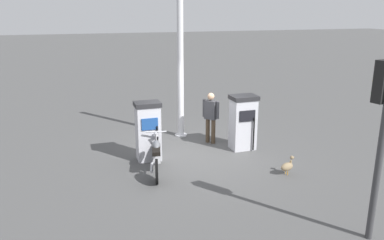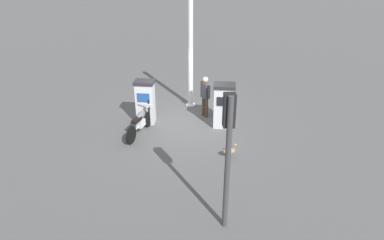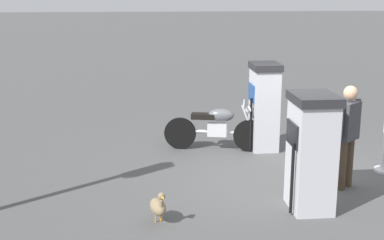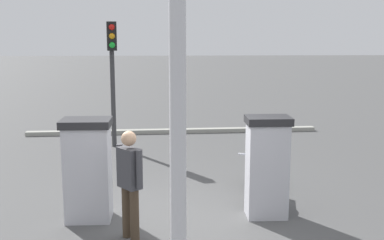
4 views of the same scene
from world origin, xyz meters
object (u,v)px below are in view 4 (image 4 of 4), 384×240
object	(u,v)px
motorcycle_near_pump	(256,173)
attendant_person	(130,178)
fuel_pump_near	(267,166)
fuel_pump_far	(88,169)
canopy_support_pole	(178,106)
wandering_duck	(94,169)
roadside_traffic_light	(112,62)

from	to	relation	value
motorcycle_near_pump	attendant_person	size ratio (longest dim) A/B	1.18
fuel_pump_near	attendant_person	xyz separation A→B (m)	(-0.79, 2.13, 0.07)
fuel_pump_far	attendant_person	bearing A→B (deg)	-137.70
canopy_support_pole	motorcycle_near_pump	bearing A→B (deg)	-28.49
canopy_support_pole	wandering_duck	bearing A→B (deg)	22.87
fuel_pump_far	roadside_traffic_light	distance (m)	5.18
wandering_duck	attendant_person	bearing A→B (deg)	-161.45
attendant_person	canopy_support_pole	size ratio (longest dim) A/B	0.37
roadside_traffic_light	canopy_support_pole	bearing A→B (deg)	-167.27
attendant_person	canopy_support_pole	world-z (taller)	canopy_support_pole
fuel_pump_far	roadside_traffic_light	world-z (taller)	roadside_traffic_light
motorcycle_near_pump	roadside_traffic_light	size ratio (longest dim) A/B	0.58
fuel_pump_near	motorcycle_near_pump	world-z (taller)	fuel_pump_near
fuel_pump_near	roadside_traffic_light	distance (m)	5.97
fuel_pump_near	canopy_support_pole	distance (m)	2.62
fuel_pump_far	canopy_support_pole	world-z (taller)	canopy_support_pole
fuel_pump_far	attendant_person	size ratio (longest dim) A/B	1.02
fuel_pump_near	wandering_duck	bearing A→B (deg)	55.86
motorcycle_near_pump	attendant_person	bearing A→B (deg)	128.57
fuel_pump_far	canopy_support_pole	bearing A→B (deg)	-142.09
fuel_pump_far	canopy_support_pole	distance (m)	2.59
fuel_pump_near	fuel_pump_far	size ratio (longest dim) A/B	1.01
wandering_duck	roadside_traffic_light	distance (m)	3.51
fuel_pump_near	motorcycle_near_pump	size ratio (longest dim) A/B	0.87
fuel_pump_near	wandering_duck	distance (m)	3.79
attendant_person	fuel_pump_far	bearing A→B (deg)	42.30
fuel_pump_far	motorcycle_near_pump	xyz separation A→B (m)	(0.90, -2.84, -0.37)
attendant_person	roadside_traffic_light	size ratio (longest dim) A/B	0.49
wandering_duck	canopy_support_pole	bearing A→B (deg)	-157.13
motorcycle_near_pump	attendant_person	world-z (taller)	attendant_person
wandering_duck	roadside_traffic_light	xyz separation A→B (m)	(2.88, -0.11, 2.01)
roadside_traffic_light	motorcycle_near_pump	bearing A→B (deg)	-143.83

